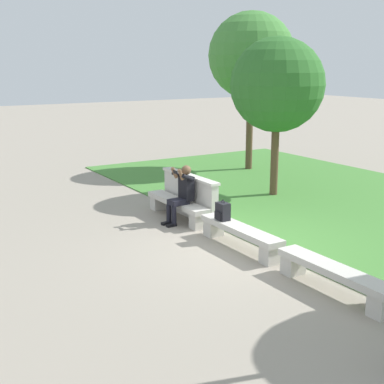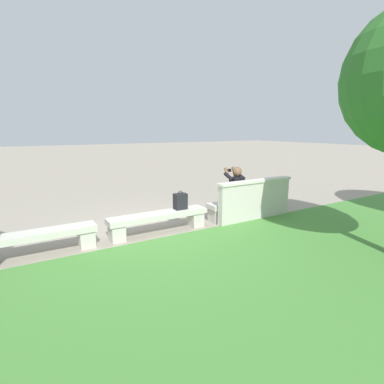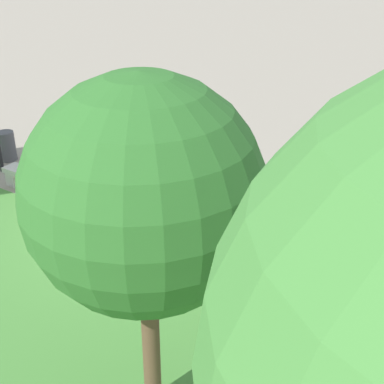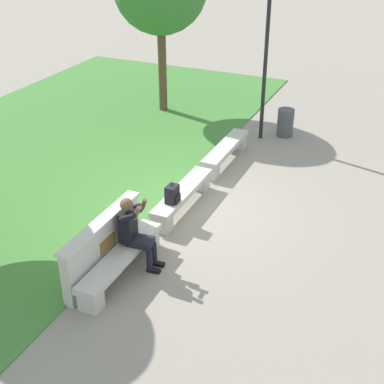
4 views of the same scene
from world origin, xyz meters
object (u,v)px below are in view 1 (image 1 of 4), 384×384
bench_mid (334,275)px  person_photographer (182,191)px  tree_behind_wall (277,85)px  bench_main (177,206)px  tree_right_background (251,56)px  backpack (222,212)px  bench_near (240,234)px

bench_mid → person_photographer: 4.60m
bench_mid → tree_behind_wall: (-5.52, 3.40, 2.68)m
bench_main → bench_mid: bearing=0.0°
tree_behind_wall → tree_right_background: (-3.32, 1.68, 0.80)m
bench_main → backpack: 1.94m
bench_main → tree_behind_wall: (-0.59, 3.40, 2.68)m
bench_near → person_photographer: person_photographer is taller
bench_near → tree_right_background: (-6.38, 5.07, 3.48)m
tree_right_background → backpack: bearing=-41.3°
tree_behind_wall → tree_right_background: bearing=153.3°
backpack → tree_behind_wall: tree_behind_wall is taller
bench_main → person_photographer: bearing=-12.2°
bench_near → tree_behind_wall: 5.30m
person_photographer → tree_behind_wall: bearing=105.2°
person_photographer → tree_right_background: size_ratio=0.25×
bench_mid → tree_behind_wall: 7.02m
bench_mid → bench_main: bearing=180.0°
bench_near → backpack: backpack is taller
bench_mid → tree_right_background: 10.78m
person_photographer → tree_right_background: bearing=129.7°
backpack → bench_main: bearing=178.7°
bench_mid → tree_right_background: bearing=150.2°
bench_main → tree_behind_wall: bearing=99.8°
backpack → tree_right_background: size_ratio=0.08×
bench_near → bench_main: bearing=180.0°
person_photographer → backpack: (1.55, 0.03, -0.11)m
bench_mid → backpack: (-3.02, -0.04, 0.32)m
bench_mid → backpack: bearing=-179.2°
bench_main → person_photographer: (0.36, -0.08, 0.43)m
bench_near → backpack: bearing=-175.6°
bench_main → backpack: bearing=-1.3°
bench_main → person_photographer: person_photographer is taller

